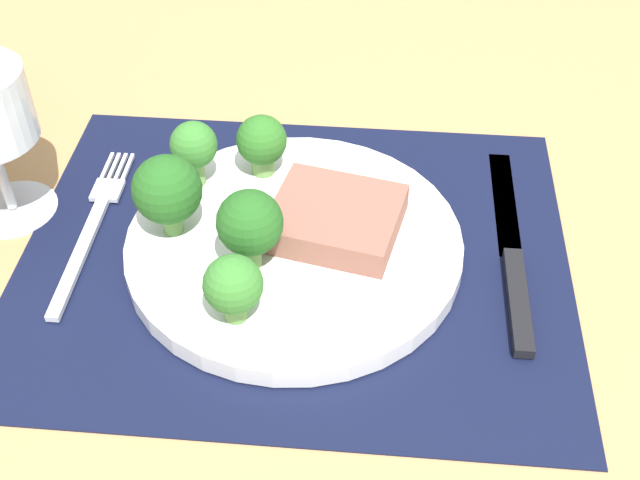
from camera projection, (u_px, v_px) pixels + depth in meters
ground_plane at (295, 269)px, 64.30cm from camera, size 140.00×110.00×3.00cm
placemat at (295, 254)px, 63.17cm from camera, size 41.91×34.06×0.30cm
plate at (294, 245)px, 62.51cm from camera, size 25.56×25.56×1.60cm
steak at (336, 218)px, 61.84cm from camera, size 10.97×10.15×2.29cm
broccoli_front_edge at (233, 286)px, 54.13cm from camera, size 4.07×4.07×5.21cm
broccoli_back_left at (168, 187)px, 60.11cm from camera, size 5.20×5.20×6.66cm
broccoli_center at (194, 146)px, 64.31cm from camera, size 3.76×3.76×5.65cm
broccoli_near_fork at (262, 142)px, 65.71cm from camera, size 4.10×4.10×5.26cm
broccoli_near_steak at (250, 224)px, 57.16cm from camera, size 4.77×4.77×6.48cm
fork at (92, 226)px, 64.95cm from camera, size 2.40×19.20×0.50cm
knife at (513, 258)px, 62.19cm from camera, size 1.80×23.00×0.80cm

